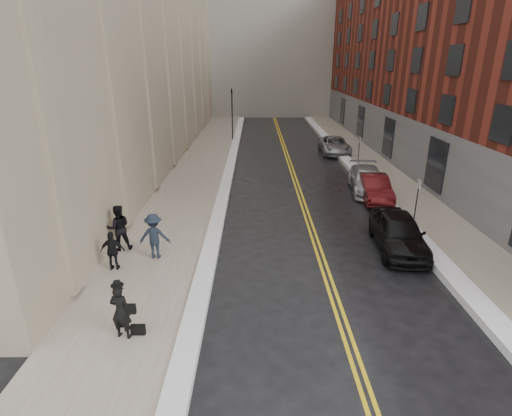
{
  "coord_description": "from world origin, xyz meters",
  "views": [
    {
      "loc": [
        -0.27,
        -11.02,
        7.79
      ],
      "look_at": [
        -0.24,
        5.7,
        1.6
      ],
      "focal_mm": 28.0,
      "sensor_mm": 36.0,
      "label": 1
    }
  ],
  "objects_px": {
    "pedestrian_a": "(119,228)",
    "pedestrian_main": "(121,312)",
    "pedestrian_b": "(154,236)",
    "car_silver_near": "(367,180)",
    "pedestrian_c": "(113,251)",
    "car_black": "(398,232)",
    "car_maroon": "(374,188)",
    "car_silver_far": "(335,145)"
  },
  "relations": [
    {
      "from": "pedestrian_a",
      "to": "pedestrian_main",
      "type": "bearing_deg",
      "value": 87.16
    },
    {
      "from": "car_black",
      "to": "car_maroon",
      "type": "relative_size",
      "value": 1.08
    },
    {
      "from": "pedestrian_c",
      "to": "pedestrian_main",
      "type": "bearing_deg",
      "value": 108.28
    },
    {
      "from": "car_maroon",
      "to": "pedestrian_c",
      "type": "bearing_deg",
      "value": -140.9
    },
    {
      "from": "pedestrian_a",
      "to": "car_silver_near",
      "type": "bearing_deg",
      "value": -167.32
    },
    {
      "from": "car_black",
      "to": "pedestrian_a",
      "type": "xyz_separation_m",
      "value": [
        -12.0,
        -0.3,
        0.35
      ]
    },
    {
      "from": "pedestrian_main",
      "to": "pedestrian_b",
      "type": "bearing_deg",
      "value": -75.66
    },
    {
      "from": "car_silver_near",
      "to": "car_black",
      "type": "bearing_deg",
      "value": -89.81
    },
    {
      "from": "pedestrian_b",
      "to": "car_silver_near",
      "type": "bearing_deg",
      "value": -141.66
    },
    {
      "from": "car_black",
      "to": "pedestrian_a",
      "type": "bearing_deg",
      "value": -173.89
    },
    {
      "from": "car_silver_near",
      "to": "pedestrian_c",
      "type": "relative_size",
      "value": 3.25
    },
    {
      "from": "car_silver_far",
      "to": "pedestrian_a",
      "type": "xyz_separation_m",
      "value": [
        -12.86,
        -19.66,
        0.43
      ]
    },
    {
      "from": "pedestrian_a",
      "to": "pedestrian_b",
      "type": "height_order",
      "value": "pedestrian_a"
    },
    {
      "from": "pedestrian_b",
      "to": "pedestrian_a",
      "type": "bearing_deg",
      "value": -25.7
    },
    {
      "from": "car_black",
      "to": "car_maroon",
      "type": "height_order",
      "value": "car_black"
    },
    {
      "from": "pedestrian_a",
      "to": "pedestrian_b",
      "type": "bearing_deg",
      "value": 134.81
    },
    {
      "from": "car_black",
      "to": "pedestrian_c",
      "type": "height_order",
      "value": "pedestrian_c"
    },
    {
      "from": "pedestrian_main",
      "to": "pedestrian_b",
      "type": "relative_size",
      "value": 0.91
    },
    {
      "from": "pedestrian_main",
      "to": "pedestrian_a",
      "type": "distance_m",
      "value": 6.13
    },
    {
      "from": "car_maroon",
      "to": "pedestrian_a",
      "type": "relative_size",
      "value": 2.18
    },
    {
      "from": "pedestrian_b",
      "to": "pedestrian_c",
      "type": "distance_m",
      "value": 1.71
    },
    {
      "from": "car_black",
      "to": "pedestrian_a",
      "type": "height_order",
      "value": "pedestrian_a"
    },
    {
      "from": "car_black",
      "to": "pedestrian_main",
      "type": "height_order",
      "value": "pedestrian_main"
    },
    {
      "from": "car_maroon",
      "to": "car_silver_far",
      "type": "relative_size",
      "value": 0.84
    },
    {
      "from": "pedestrian_a",
      "to": "pedestrian_c",
      "type": "height_order",
      "value": "pedestrian_a"
    },
    {
      "from": "car_black",
      "to": "pedestrian_b",
      "type": "xyz_separation_m",
      "value": [
        -10.31,
        -1.05,
        0.3
      ]
    },
    {
      "from": "car_maroon",
      "to": "car_silver_far",
      "type": "bearing_deg",
      "value": 94.07
    },
    {
      "from": "car_black",
      "to": "car_silver_far",
      "type": "distance_m",
      "value": 19.38
    },
    {
      "from": "car_maroon",
      "to": "pedestrian_b",
      "type": "xyz_separation_m",
      "value": [
        -11.17,
        -7.79,
        0.38
      ]
    },
    {
      "from": "car_black",
      "to": "pedestrian_c",
      "type": "xyz_separation_m",
      "value": [
        -11.69,
        -2.05,
        0.13
      ]
    },
    {
      "from": "pedestrian_a",
      "to": "car_maroon",
      "type": "bearing_deg",
      "value": -172.37
    },
    {
      "from": "pedestrian_main",
      "to": "pedestrian_b",
      "type": "distance_m",
      "value": 5.07
    },
    {
      "from": "car_black",
      "to": "car_maroon",
      "type": "bearing_deg",
      "value": 87.45
    },
    {
      "from": "pedestrian_main",
      "to": "car_silver_near",
      "type": "bearing_deg",
      "value": -115.47
    },
    {
      "from": "car_black",
      "to": "pedestrian_b",
      "type": "relative_size",
      "value": 2.48
    },
    {
      "from": "car_silver_far",
      "to": "pedestrian_b",
      "type": "xyz_separation_m",
      "value": [
        -11.17,
        -20.42,
        0.38
      ]
    },
    {
      "from": "pedestrian_main",
      "to": "pedestrian_b",
      "type": "xyz_separation_m",
      "value": [
        -0.23,
        5.06,
        0.09
      ]
    },
    {
      "from": "car_black",
      "to": "car_silver_far",
      "type": "xyz_separation_m",
      "value": [
        0.86,
        19.36,
        -0.08
      ]
    },
    {
      "from": "pedestrian_main",
      "to": "pedestrian_a",
      "type": "bearing_deg",
      "value": -60.03
    },
    {
      "from": "pedestrian_a",
      "to": "pedestrian_c",
      "type": "bearing_deg",
      "value": 79.05
    },
    {
      "from": "car_black",
      "to": "pedestrian_c",
      "type": "distance_m",
      "value": 11.87
    },
    {
      "from": "car_silver_near",
      "to": "pedestrian_main",
      "type": "xyz_separation_m",
      "value": [
        -10.94,
        -14.41,
        0.27
      ]
    }
  ]
}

